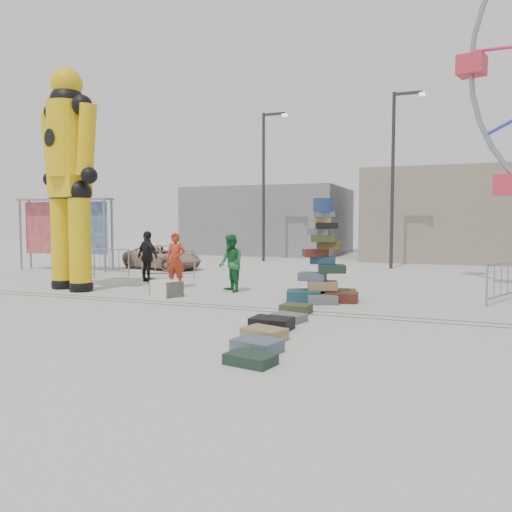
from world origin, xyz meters
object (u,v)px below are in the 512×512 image
at_px(lamp_post_right, 395,171).
at_px(barricade_wheel_front, 501,282).
at_px(steamer_trunk, 166,288).
at_px(barricade_dummy_b, 109,261).
at_px(lamp_post_left, 265,179).
at_px(pedestrian_black, 148,256).
at_px(barricade_dummy_c, 168,264).
at_px(suitcase_tower, 322,272).
at_px(banner_scaffold, 65,216).
at_px(pedestrian_red, 176,260).
at_px(parked_suv, 162,257).
at_px(pedestrian_green, 231,263).
at_px(barricade_dummy_a, 74,263).
at_px(crash_test_dummy, 69,171).

distance_m(lamp_post_right, barricade_wheel_front, 10.37).
distance_m(steamer_trunk, barricade_dummy_b, 6.68).
bearing_deg(lamp_post_left, pedestrian_black, -94.44).
distance_m(steamer_trunk, barricade_dummy_c, 4.69).
height_order(suitcase_tower, banner_scaffold, banner_scaffold).
relative_size(banner_scaffold, pedestrian_red, 2.46).
bearing_deg(lamp_post_left, steamer_trunk, -82.86).
xyz_separation_m(barricade_wheel_front, parked_suv, (-13.52, 4.95, -0.01)).
bearing_deg(barricade_wheel_front, pedestrian_green, 119.98).
height_order(lamp_post_left, barricade_dummy_b, lamp_post_left).
height_order(lamp_post_right, pedestrian_green, lamp_post_right).
height_order(suitcase_tower, pedestrian_green, suitcase_tower).
distance_m(lamp_post_right, pedestrian_green, 10.99).
relative_size(suitcase_tower, barricade_dummy_c, 1.40).
xyz_separation_m(suitcase_tower, barricade_dummy_a, (-10.28, 2.07, -0.23)).
relative_size(lamp_post_right, parked_suv, 2.06).
distance_m(banner_scaffold, pedestrian_red, 8.34).
height_order(barricade_dummy_c, pedestrian_black, pedestrian_black).
height_order(lamp_post_left, barricade_dummy_a, lamp_post_left).
bearing_deg(barricade_dummy_b, pedestrian_black, -22.34).
bearing_deg(barricade_dummy_c, barricade_dummy_a, 176.45).
distance_m(pedestrian_red, pedestrian_green, 2.10).
xyz_separation_m(steamer_trunk, barricade_dummy_c, (-2.34, 4.05, 0.32)).
bearing_deg(banner_scaffold, parked_suv, 22.65).
height_order(pedestrian_black, parked_suv, pedestrian_black).
relative_size(lamp_post_right, suitcase_tower, 2.85).
relative_size(barricade_dummy_a, pedestrian_green, 1.12).
xyz_separation_m(suitcase_tower, parked_suv, (-8.94, 6.33, -0.24)).
relative_size(banner_scaffold, pedestrian_green, 2.49).
xyz_separation_m(barricade_dummy_c, pedestrian_black, (-0.10, -1.26, 0.37)).
bearing_deg(lamp_post_right, pedestrian_black, -133.23).
height_order(suitcase_tower, barricade_dummy_b, suitcase_tower).
xyz_separation_m(lamp_post_right, lamp_post_left, (-7.00, 2.00, 0.00)).
relative_size(lamp_post_left, barricade_dummy_c, 4.00).
distance_m(lamp_post_right, barricade_dummy_a, 14.41).
relative_size(lamp_post_right, barricade_dummy_a, 4.00).
relative_size(suitcase_tower, banner_scaffold, 0.63).
bearing_deg(parked_suv, barricade_dummy_a, 178.34).
height_order(lamp_post_right, steamer_trunk, lamp_post_right).
bearing_deg(pedestrian_green, barricade_dummy_c, -170.70).
height_order(lamp_post_right, parked_suv, lamp_post_right).
bearing_deg(pedestrian_green, crash_test_dummy, -120.52).
distance_m(lamp_post_left, barricade_dummy_b, 10.34).
bearing_deg(pedestrian_red, barricade_dummy_b, 142.46).
bearing_deg(pedestrian_green, barricade_dummy_b, -158.71).
distance_m(barricade_dummy_c, parked_suv, 3.79).
xyz_separation_m(pedestrian_black, parked_suv, (-2.06, 4.37, -0.38)).
bearing_deg(parked_suv, lamp_post_right, -52.57).
bearing_deg(steamer_trunk, barricade_dummy_c, 146.81).
relative_size(suitcase_tower, barricade_wheel_front, 1.40).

